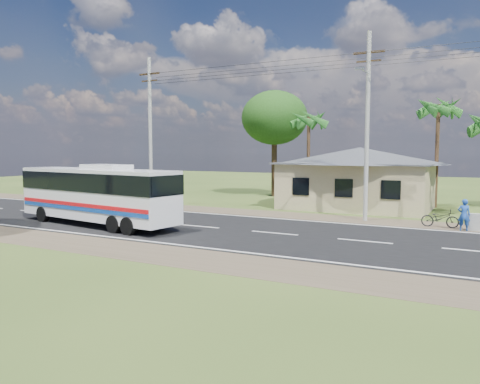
% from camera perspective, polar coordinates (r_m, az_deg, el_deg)
% --- Properties ---
extents(ground, '(120.00, 120.00, 0.00)m').
position_cam_1_polar(ground, '(23.62, 4.22, -5.06)').
color(ground, '#304719').
rests_on(ground, ground).
extents(road, '(120.00, 16.00, 0.03)m').
position_cam_1_polar(road, '(23.62, 4.22, -5.04)').
color(road, black).
rests_on(road, ground).
extents(house, '(12.40, 10.00, 5.00)m').
position_cam_1_polar(house, '(35.32, 14.31, 2.45)').
color(house, tan).
rests_on(house, ground).
extents(utility_poles, '(32.80, 2.22, 11.00)m').
position_cam_1_polar(utility_poles, '(28.62, 14.59, 8.14)').
color(utility_poles, '#9E9E99').
rests_on(utility_poles, ground).
extents(palm_mid, '(2.80, 2.80, 8.20)m').
position_cam_1_polar(palm_mid, '(37.06, 23.04, 9.31)').
color(palm_mid, '#47301E').
rests_on(palm_mid, ground).
extents(palm_far, '(2.80, 2.80, 7.70)m').
position_cam_1_polar(palm_far, '(39.69, 8.39, 8.64)').
color(palm_far, '#47301E').
rests_on(palm_far, ground).
extents(tree_behind_house, '(6.00, 6.00, 9.61)m').
position_cam_1_polar(tree_behind_house, '(43.06, 4.23, 8.97)').
color(tree_behind_house, '#47301E').
rests_on(tree_behind_house, ground).
extents(coach_bus, '(11.18, 3.81, 3.41)m').
position_cam_1_polar(coach_bus, '(27.02, -17.10, 0.17)').
color(coach_bus, silver).
rests_on(coach_bus, ground).
extents(motorcycle, '(1.93, 0.73, 1.00)m').
position_cam_1_polar(motorcycle, '(27.58, 23.19, -2.95)').
color(motorcycle, black).
rests_on(motorcycle, ground).
extents(person, '(0.65, 0.46, 1.67)m').
position_cam_1_polar(person, '(26.82, 25.64, -2.53)').
color(person, '#1C469D').
rests_on(person, ground).
extents(small_car, '(3.09, 4.31, 1.36)m').
position_cam_1_polar(small_car, '(34.30, -16.33, -0.96)').
color(small_car, '#2C2C2E').
rests_on(small_car, ground).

